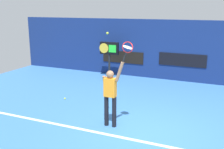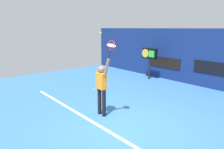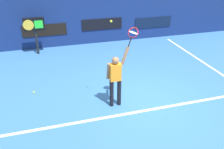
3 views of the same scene
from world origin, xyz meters
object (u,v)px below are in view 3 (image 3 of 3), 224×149
object	(u,v)px
tennis_player	(116,77)
spare_ball	(34,92)
tennis_ball	(111,21)
scoreboard_clock	(34,26)
tennis_racket	(133,34)

from	to	relation	value
tennis_player	spare_ball	world-z (taller)	tennis_player
tennis_ball	scoreboard_clock	xyz separation A→B (m)	(-2.29, 5.14, -1.34)
tennis_player	spare_ball	xyz separation A→B (m)	(-2.57, 1.46, -0.98)
tennis_racket	tennis_ball	xyz separation A→B (m)	(-0.62, 0.07, 0.38)
tennis_racket	scoreboard_clock	size ratio (longest dim) A/B	0.35
spare_ball	tennis_racket	bearing A→B (deg)	-25.45
tennis_player	tennis_racket	size ratio (longest dim) A/B	3.15
tennis_racket	tennis_player	bearing A→B (deg)	179.52
tennis_racket	scoreboard_clock	world-z (taller)	tennis_racket
tennis_player	tennis_racket	xyz separation A→B (m)	(0.50, -0.00, 1.34)
spare_ball	tennis_player	bearing A→B (deg)	-29.57
tennis_ball	tennis_racket	bearing A→B (deg)	-6.37
tennis_player	tennis_ball	bearing A→B (deg)	150.90
tennis_player	scoreboard_clock	xyz separation A→B (m)	(-2.41, 5.20, 0.38)
tennis_ball	spare_ball	xyz separation A→B (m)	(-2.45, 1.39, -2.70)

